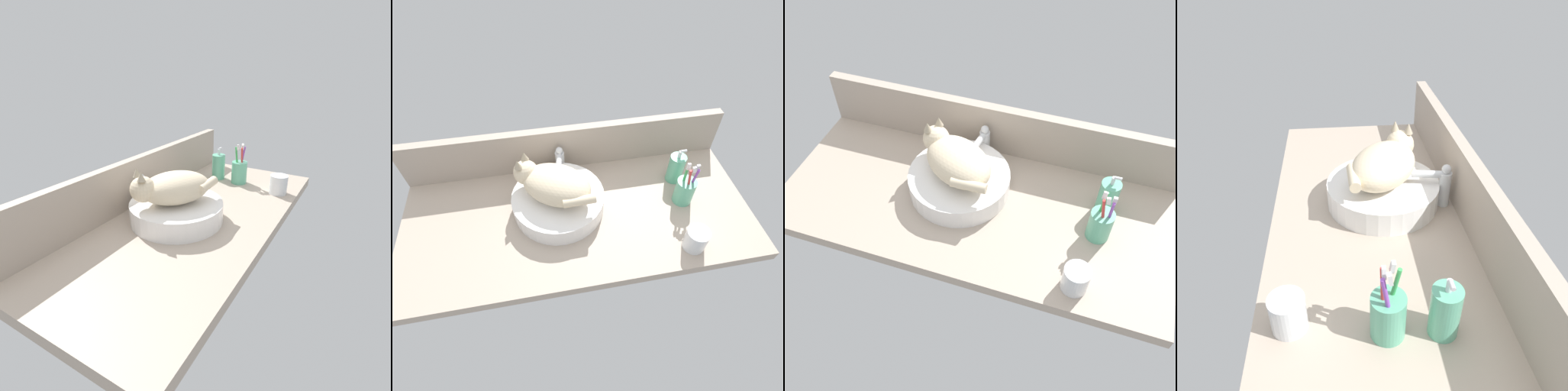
# 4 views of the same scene
# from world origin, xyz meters

# --- Properties ---
(ground_plane) EXTENTS (1.28, 0.57, 0.04)m
(ground_plane) POSITION_xyz_m (0.00, 0.00, -0.02)
(ground_plane) COLOR #B2A08E
(backsplash_panel) EXTENTS (1.28, 0.04, 0.19)m
(backsplash_panel) POSITION_xyz_m (0.00, 0.27, 0.09)
(backsplash_panel) COLOR #AD9E8E
(backsplash_panel) RESTS_ON ground_plane
(sink_basin) EXTENTS (0.33, 0.33, 0.07)m
(sink_basin) POSITION_xyz_m (-0.07, 0.04, 0.04)
(sink_basin) COLOR white
(sink_basin) RESTS_ON ground_plane
(cat) EXTENTS (0.30, 0.28, 0.14)m
(cat) POSITION_xyz_m (-0.08, 0.05, 0.13)
(cat) COLOR beige
(cat) RESTS_ON sink_basin
(faucet) EXTENTS (0.05, 0.12, 0.14)m
(faucet) POSITION_xyz_m (-0.04, 0.21, 0.07)
(faucet) COLOR silver
(faucet) RESTS_ON ground_plane
(soap_dispenser) EXTENTS (0.06, 0.06, 0.15)m
(soap_dispenser) POSITION_xyz_m (0.41, 0.11, 0.06)
(soap_dispenser) COLOR #60B793
(soap_dispenser) RESTS_ON ground_plane
(toothbrush_cup) EXTENTS (0.07, 0.07, 0.19)m
(toothbrush_cup) POSITION_xyz_m (0.40, -0.01, 0.06)
(toothbrush_cup) COLOR #5BB28E
(toothbrush_cup) RESTS_ON ground_plane
(water_glass) EXTENTS (0.08, 0.08, 0.08)m
(water_glass) POSITION_xyz_m (0.37, -0.21, 0.04)
(water_glass) COLOR white
(water_glass) RESTS_ON ground_plane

